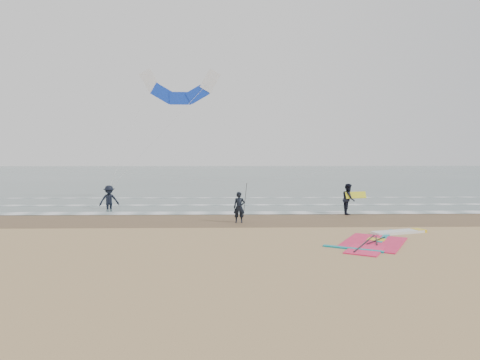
{
  "coord_description": "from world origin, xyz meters",
  "views": [
    {
      "loc": [
        -2.18,
        -16.86,
        3.68
      ],
      "look_at": [
        -1.67,
        5.0,
        2.2
      ],
      "focal_mm": 32.0,
      "sensor_mm": 36.0,
      "label": 1
    }
  ],
  "objects_px": {
    "windsurf_rig": "(382,240)",
    "person_standing": "(239,207)",
    "person_walking": "(348,199)",
    "surf_kite": "(180,90)",
    "person_wading": "(109,195)"
  },
  "relations": [
    {
      "from": "surf_kite",
      "to": "person_wading",
      "type": "bearing_deg",
      "value": -131.64
    },
    {
      "from": "person_standing",
      "to": "person_walking",
      "type": "xyz_separation_m",
      "value": [
        6.41,
        2.76,
        0.1
      ]
    },
    {
      "from": "person_walking",
      "to": "surf_kite",
      "type": "height_order",
      "value": "surf_kite"
    },
    {
      "from": "windsurf_rig",
      "to": "person_standing",
      "type": "height_order",
      "value": "person_standing"
    },
    {
      "from": "person_walking",
      "to": "person_wading",
      "type": "distance_m",
      "value": 14.7
    },
    {
      "from": "person_wading",
      "to": "surf_kite",
      "type": "height_order",
      "value": "surf_kite"
    },
    {
      "from": "windsurf_rig",
      "to": "surf_kite",
      "type": "distance_m",
      "value": 19.06
    },
    {
      "from": "person_walking",
      "to": "person_wading",
      "type": "relative_size",
      "value": 0.96
    },
    {
      "from": "person_standing",
      "to": "person_wading",
      "type": "height_order",
      "value": "person_wading"
    },
    {
      "from": "person_wading",
      "to": "surf_kite",
      "type": "bearing_deg",
      "value": 26.41
    },
    {
      "from": "person_wading",
      "to": "surf_kite",
      "type": "xyz_separation_m",
      "value": [
        3.99,
        4.49,
        7.19
      ]
    },
    {
      "from": "person_standing",
      "to": "person_walking",
      "type": "height_order",
      "value": "person_walking"
    },
    {
      "from": "person_standing",
      "to": "person_wading",
      "type": "relative_size",
      "value": 0.85
    },
    {
      "from": "windsurf_rig",
      "to": "person_standing",
      "type": "bearing_deg",
      "value": 142.29
    },
    {
      "from": "person_walking",
      "to": "person_wading",
      "type": "xyz_separation_m",
      "value": [
        -14.5,
        2.4,
        0.04
      ]
    }
  ]
}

